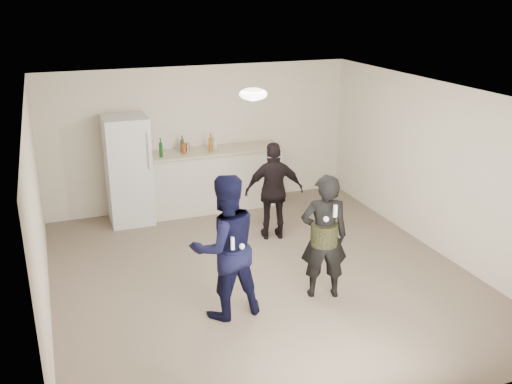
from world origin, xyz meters
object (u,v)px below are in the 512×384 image
object	(u,v)px
counter	(208,181)
woman	(324,237)
man	(225,247)
spectator	(274,191)
fridge	(128,170)
shaker	(187,147)

from	to	relation	value
counter	woman	world-z (taller)	woman
man	woman	size ratio (longest dim) A/B	1.09
man	spectator	distance (m)	2.35
fridge	man	xyz separation A→B (m)	(0.61, -3.36, -0.02)
shaker	spectator	bearing A→B (deg)	-58.34
shaker	man	size ratio (longest dim) A/B	0.10
woman	counter	bearing A→B (deg)	-64.89
woman	spectator	size ratio (longest dim) A/B	1.05
fridge	shaker	size ratio (longest dim) A/B	10.59
man	spectator	xyz separation A→B (m)	(1.39, 1.89, -0.11)
counter	spectator	size ratio (longest dim) A/B	1.68
fridge	man	size ratio (longest dim) A/B	1.02
fridge	spectator	distance (m)	2.49
counter	woman	bearing A→B (deg)	-81.26
shaker	man	bearing A→B (deg)	-96.98
fridge	woman	world-z (taller)	fridge
spectator	man	bearing A→B (deg)	66.08
man	fridge	bearing A→B (deg)	-85.40
fridge	woman	xyz separation A→B (m)	(1.90, -3.37, -0.09)
shaker	man	xyz separation A→B (m)	(-0.42, -3.46, -0.29)
shaker	spectator	size ratio (longest dim) A/B	0.11
spectator	woman	bearing A→B (deg)	99.24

